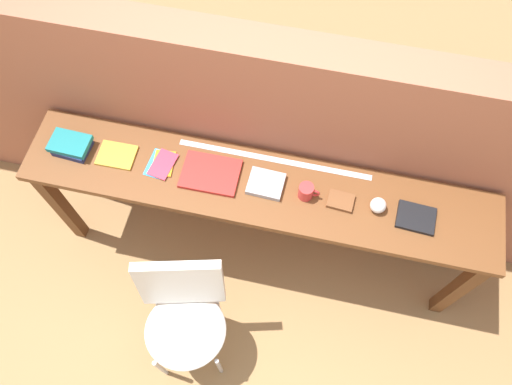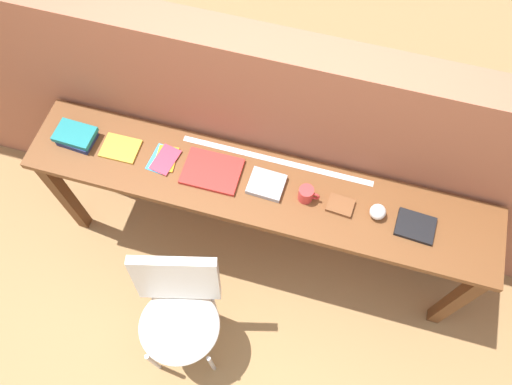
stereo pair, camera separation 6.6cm
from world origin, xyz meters
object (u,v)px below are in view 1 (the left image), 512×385
at_px(pamphlet_pile_colourful, 162,164).
at_px(book_repair_rightmost, 416,218).
at_px(chair_white_moulded, 184,314).
at_px(mug, 306,192).
at_px(book_stack_leftmost, 71,145).
at_px(book_open_centre, 211,174).
at_px(magazine_cycling, 117,155).
at_px(sports_ball_small, 378,205).
at_px(leather_journal_brown, 341,201).

xyz_separation_m(pamphlet_pile_colourful, book_repair_rightmost, (1.33, -0.03, 0.01)).
distance_m(chair_white_moulded, pamphlet_pile_colourful, 0.80).
xyz_separation_m(pamphlet_pile_colourful, mug, (0.77, -0.02, 0.04)).
distance_m(book_stack_leftmost, pamphlet_pile_colourful, 0.49).
bearing_deg(book_open_centre, chair_white_moulded, -90.82).
height_order(book_stack_leftmost, book_open_centre, book_stack_leftmost).
xyz_separation_m(magazine_cycling, sports_ball_small, (1.38, -0.01, 0.03)).
xyz_separation_m(book_stack_leftmost, mug, (1.27, -0.01, 0.01)).
height_order(magazine_cycling, leather_journal_brown, leather_journal_brown).
xyz_separation_m(chair_white_moulded, sports_ball_small, (0.87, 0.65, 0.39)).
bearing_deg(sports_ball_small, book_repair_rightmost, -3.82).
height_order(chair_white_moulded, book_stack_leftmost, book_stack_leftmost).
distance_m(magazine_cycling, sports_ball_small, 1.39).
bearing_deg(book_repair_rightmost, chair_white_moulded, -145.78).
distance_m(book_open_centre, leather_journal_brown, 0.68).
xyz_separation_m(book_stack_leftmost, pamphlet_pile_colourful, (0.49, 0.01, -0.03)).
xyz_separation_m(book_stack_leftmost, book_open_centre, (0.76, 0.01, -0.02)).
height_order(book_stack_leftmost, magazine_cycling, book_stack_leftmost).
bearing_deg(sports_ball_small, pamphlet_pile_colourful, 179.26).
bearing_deg(leather_journal_brown, book_repair_rightmost, 2.48).
height_order(mug, leather_journal_brown, mug).
xyz_separation_m(book_stack_leftmost, leather_journal_brown, (1.45, -0.01, -0.02)).
height_order(book_open_centre, sports_ball_small, sports_ball_small).
relative_size(mug, leather_journal_brown, 0.85).
distance_m(book_stack_leftmost, book_repair_rightmost, 1.83).
distance_m(chair_white_moulded, leather_journal_brown, 1.01).
bearing_deg(book_stack_leftmost, book_repair_rightmost, -0.55).
xyz_separation_m(book_open_centre, leather_journal_brown, (0.68, -0.01, 0.00)).
distance_m(book_open_centre, book_repair_rightmost, 1.06).
bearing_deg(leather_journal_brown, pamphlet_pile_colourful, -176.89).
xyz_separation_m(chair_white_moulded, leather_journal_brown, (0.69, 0.65, 0.37)).
distance_m(mug, leather_journal_brown, 0.18).
xyz_separation_m(magazine_cycling, pamphlet_pile_colourful, (0.25, 0.00, -0.00)).
height_order(chair_white_moulded, pamphlet_pile_colourful, same).
bearing_deg(sports_ball_small, magazine_cycling, 179.45).
bearing_deg(book_stack_leftmost, magazine_cycling, 2.07).
bearing_deg(book_open_centre, leather_journal_brown, -1.71).
height_order(chair_white_moulded, sports_ball_small, sports_ball_small).
relative_size(chair_white_moulded, book_repair_rightmost, 4.73).
bearing_deg(book_open_centre, mug, -2.20).
distance_m(chair_white_moulded, book_open_centre, 0.76).
height_order(leather_journal_brown, sports_ball_small, sports_ball_small).
bearing_deg(book_repair_rightmost, pamphlet_pile_colourful, -177.96).
bearing_deg(book_stack_leftmost, sports_ball_small, -0.15).
height_order(book_stack_leftmost, pamphlet_pile_colourful, book_stack_leftmost).
distance_m(leather_journal_brown, sports_ball_small, 0.19).
bearing_deg(leather_journal_brown, magazine_cycling, -176.61).
height_order(book_stack_leftmost, book_repair_rightmost, book_stack_leftmost).
xyz_separation_m(book_open_centre, sports_ball_small, (0.87, -0.01, 0.03)).
xyz_separation_m(pamphlet_pile_colourful, leather_journal_brown, (0.95, -0.02, 0.01)).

